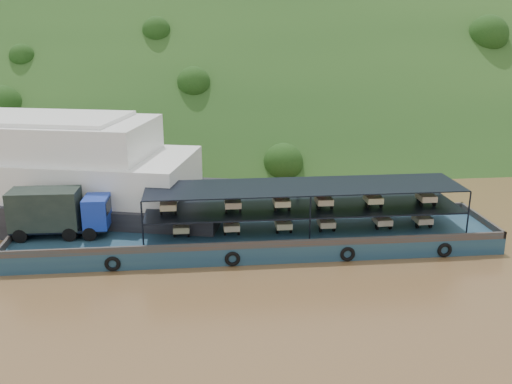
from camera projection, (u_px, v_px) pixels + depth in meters
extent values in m
plane|color=brown|center=(287.00, 243.00, 42.87)|extent=(160.00, 160.00, 0.00)
cube|color=#183A15|center=(245.00, 144.00, 77.15)|extent=(140.00, 39.60, 39.60)
cube|color=navy|center=(256.00, 238.00, 42.25)|extent=(35.00, 7.00, 1.20)
cube|color=#592D19|center=(252.00, 213.00, 45.24)|extent=(35.00, 0.20, 0.50)
cube|color=#592D19|center=(261.00, 245.00, 38.76)|extent=(35.00, 0.20, 0.50)
cube|color=#592D19|center=(481.00, 219.00, 43.72)|extent=(0.20, 7.00, 0.50)
cube|color=#592D19|center=(12.00, 236.00, 40.28)|extent=(0.20, 7.00, 0.50)
torus|color=black|center=(113.00, 264.00, 37.89)|extent=(1.06, 0.26, 1.06)
torus|color=black|center=(232.00, 259.00, 38.68)|extent=(1.06, 0.26, 1.06)
torus|color=black|center=(348.00, 254.00, 39.47)|extent=(1.06, 0.26, 1.06)
torus|color=black|center=(445.00, 250.00, 40.17)|extent=(1.06, 0.26, 1.06)
cylinder|color=black|center=(20.00, 236.00, 39.69)|extent=(1.00, 0.37, 0.99)
cylinder|color=black|center=(29.00, 225.00, 41.68)|extent=(1.00, 0.37, 0.99)
cylinder|color=black|center=(70.00, 234.00, 39.94)|extent=(1.00, 0.37, 0.99)
cylinder|color=black|center=(76.00, 224.00, 41.93)|extent=(1.00, 0.37, 0.99)
cylinder|color=black|center=(90.00, 234.00, 40.05)|extent=(1.00, 0.37, 0.99)
cylinder|color=black|center=(95.00, 224.00, 42.04)|extent=(1.00, 0.37, 0.99)
cube|color=black|center=(62.00, 228.00, 40.83)|extent=(6.81, 2.35, 0.20)
cube|color=#16319D|center=(97.00, 212.00, 40.70)|extent=(1.75, 2.43, 2.19)
cube|color=black|center=(108.00, 206.00, 40.65)|extent=(0.11, 1.99, 0.89)
cube|color=black|center=(45.00, 209.00, 40.34)|extent=(4.83, 2.50, 2.78)
cube|color=black|center=(304.00, 208.00, 41.94)|extent=(23.00, 5.00, 0.12)
cube|color=black|center=(304.00, 186.00, 41.47)|extent=(23.00, 5.00, 0.08)
cylinder|color=black|center=(142.00, 225.00, 38.42)|extent=(0.12, 0.12, 3.30)
cylinder|color=black|center=(148.00, 202.00, 43.18)|extent=(0.12, 0.12, 3.30)
cylinder|color=black|center=(310.00, 219.00, 39.56)|extent=(0.12, 0.12, 3.30)
cylinder|color=black|center=(298.00, 198.00, 44.32)|extent=(0.12, 0.12, 3.30)
cylinder|color=black|center=(468.00, 214.00, 40.70)|extent=(0.12, 0.12, 3.30)
cylinder|color=black|center=(440.00, 193.00, 45.46)|extent=(0.12, 0.12, 3.30)
cylinder|color=black|center=(182.00, 225.00, 42.46)|extent=(0.12, 0.52, 0.52)
cylinder|color=black|center=(174.00, 234.00, 40.69)|extent=(0.14, 0.52, 0.52)
cylinder|color=black|center=(188.00, 233.00, 40.79)|extent=(0.14, 0.52, 0.52)
cube|color=#BFB887|center=(181.00, 227.00, 40.98)|extent=(1.15, 1.50, 0.44)
cube|color=#B30B24|center=(182.00, 220.00, 42.02)|extent=(0.55, 0.80, 0.80)
cube|color=#B30B24|center=(181.00, 214.00, 41.69)|extent=(0.50, 0.10, 0.10)
cylinder|color=black|center=(230.00, 223.00, 42.81)|extent=(0.12, 0.52, 0.52)
cylinder|color=black|center=(225.00, 232.00, 41.05)|extent=(0.14, 0.52, 0.52)
cylinder|color=black|center=(239.00, 232.00, 41.15)|extent=(0.14, 0.52, 0.52)
cube|color=beige|center=(231.00, 226.00, 41.33)|extent=(1.15, 1.50, 0.44)
cube|color=red|center=(230.00, 218.00, 42.38)|extent=(0.55, 0.80, 0.80)
cube|color=red|center=(230.00, 213.00, 42.04)|extent=(0.50, 0.10, 0.10)
cylinder|color=black|center=(280.00, 222.00, 43.19)|extent=(0.12, 0.52, 0.52)
cylinder|color=black|center=(277.00, 230.00, 41.43)|extent=(0.14, 0.52, 0.52)
cylinder|color=black|center=(291.00, 230.00, 41.53)|extent=(0.14, 0.52, 0.52)
cube|color=beige|center=(283.00, 224.00, 41.71)|extent=(1.15, 1.50, 0.44)
cube|color=red|center=(281.00, 216.00, 42.75)|extent=(0.55, 0.80, 0.80)
cube|color=red|center=(282.00, 211.00, 42.42)|extent=(0.50, 0.10, 0.10)
cylinder|color=black|center=(322.00, 220.00, 43.51)|extent=(0.12, 0.52, 0.52)
cylinder|color=black|center=(320.00, 229.00, 41.74)|extent=(0.14, 0.52, 0.52)
cylinder|color=black|center=(334.00, 228.00, 41.84)|extent=(0.14, 0.52, 0.52)
cube|color=beige|center=(326.00, 222.00, 42.03)|extent=(1.15, 1.50, 0.44)
cube|color=#AA130B|center=(323.00, 215.00, 43.07)|extent=(0.55, 0.80, 0.80)
cube|color=#AA130B|center=(324.00, 209.00, 42.74)|extent=(0.50, 0.10, 0.10)
cylinder|color=black|center=(376.00, 218.00, 43.93)|extent=(0.12, 0.52, 0.52)
cylinder|color=black|center=(377.00, 226.00, 42.17)|extent=(0.14, 0.52, 0.52)
cylinder|color=black|center=(390.00, 226.00, 42.27)|extent=(0.14, 0.52, 0.52)
cube|color=beige|center=(382.00, 220.00, 42.45)|extent=(1.15, 1.50, 0.44)
cube|color=red|center=(378.00, 213.00, 43.49)|extent=(0.55, 0.80, 0.80)
cube|color=red|center=(379.00, 208.00, 43.16)|extent=(0.50, 0.10, 0.10)
cylinder|color=black|center=(415.00, 217.00, 44.24)|extent=(0.12, 0.52, 0.52)
cylinder|color=black|center=(417.00, 225.00, 42.47)|extent=(0.14, 0.52, 0.52)
cylinder|color=black|center=(430.00, 224.00, 42.57)|extent=(0.14, 0.52, 0.52)
cube|color=beige|center=(422.00, 219.00, 42.76)|extent=(1.15, 1.50, 0.44)
cube|color=#AD210B|center=(417.00, 212.00, 43.80)|extent=(0.55, 0.80, 0.80)
cube|color=#AD210B|center=(418.00, 206.00, 43.47)|extent=(0.50, 0.10, 0.10)
cylinder|color=black|center=(170.00, 203.00, 41.88)|extent=(0.12, 0.52, 0.52)
cylinder|color=black|center=(161.00, 211.00, 40.11)|extent=(0.14, 0.52, 0.52)
cylinder|color=black|center=(176.00, 211.00, 40.21)|extent=(0.14, 0.52, 0.52)
cube|color=beige|center=(169.00, 205.00, 40.40)|extent=(1.15, 1.50, 0.44)
cube|color=red|center=(169.00, 198.00, 41.44)|extent=(0.55, 0.80, 0.80)
cube|color=red|center=(169.00, 192.00, 41.11)|extent=(0.50, 0.10, 0.10)
cylinder|color=black|center=(232.00, 201.00, 42.33)|extent=(0.12, 0.52, 0.52)
cylinder|color=black|center=(226.00, 209.00, 40.56)|extent=(0.14, 0.52, 0.52)
cylinder|color=black|center=(240.00, 209.00, 40.66)|extent=(0.14, 0.52, 0.52)
cube|color=tan|center=(233.00, 203.00, 40.85)|extent=(1.15, 1.50, 0.44)
cube|color=#183995|center=(232.00, 196.00, 41.89)|extent=(0.55, 0.80, 0.80)
cube|color=#183995|center=(232.00, 190.00, 41.56)|extent=(0.50, 0.10, 0.10)
cylinder|color=black|center=(279.00, 200.00, 42.68)|extent=(0.12, 0.52, 0.52)
cylinder|color=black|center=(275.00, 208.00, 40.91)|extent=(0.14, 0.52, 0.52)
cylinder|color=black|center=(289.00, 207.00, 41.01)|extent=(0.14, 0.52, 0.52)
cube|color=beige|center=(281.00, 202.00, 41.20)|extent=(1.15, 1.50, 0.44)
cube|color=red|center=(279.00, 195.00, 42.24)|extent=(0.55, 0.80, 0.80)
cube|color=red|center=(280.00, 189.00, 41.91)|extent=(0.50, 0.10, 0.10)
cylinder|color=black|center=(320.00, 199.00, 42.99)|extent=(0.12, 0.52, 0.52)
cylinder|color=black|center=(318.00, 206.00, 41.22)|extent=(0.14, 0.52, 0.52)
cylinder|color=black|center=(332.00, 206.00, 41.32)|extent=(0.14, 0.52, 0.52)
cube|color=beige|center=(324.00, 200.00, 41.51)|extent=(1.15, 1.50, 0.44)
cube|color=red|center=(321.00, 193.00, 42.55)|extent=(0.55, 0.80, 0.80)
cube|color=red|center=(321.00, 188.00, 42.22)|extent=(0.50, 0.10, 0.10)
cylinder|color=black|center=(367.00, 197.00, 43.35)|extent=(0.12, 0.52, 0.52)
cylinder|color=black|center=(368.00, 205.00, 41.59)|extent=(0.14, 0.52, 0.52)
cylinder|color=black|center=(381.00, 204.00, 41.69)|extent=(0.14, 0.52, 0.52)
cube|color=beige|center=(373.00, 199.00, 41.87)|extent=(1.15, 1.50, 0.44)
cube|color=red|center=(369.00, 192.00, 42.92)|extent=(0.55, 0.80, 0.80)
cube|color=red|center=(370.00, 186.00, 42.58)|extent=(0.50, 0.10, 0.10)
cylinder|color=black|center=(419.00, 196.00, 43.75)|extent=(0.12, 0.52, 0.52)
cylinder|color=black|center=(421.00, 203.00, 41.99)|extent=(0.14, 0.52, 0.52)
cylinder|color=black|center=(434.00, 203.00, 42.09)|extent=(0.14, 0.52, 0.52)
cube|color=beige|center=(426.00, 197.00, 42.28)|extent=(1.15, 1.50, 0.44)
cube|color=beige|center=(421.00, 190.00, 43.32)|extent=(0.55, 0.80, 0.80)
cube|color=beige|center=(422.00, 185.00, 42.98)|extent=(0.50, 0.10, 0.10)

